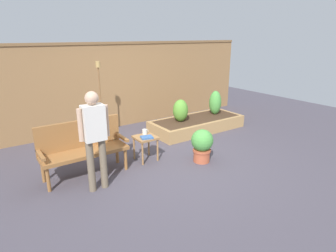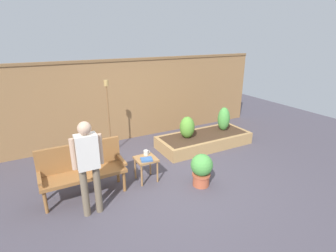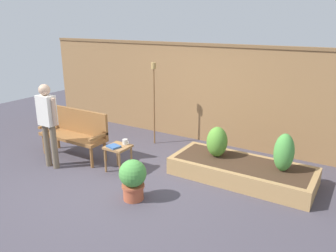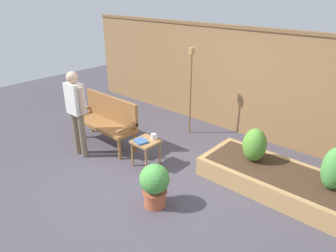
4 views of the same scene
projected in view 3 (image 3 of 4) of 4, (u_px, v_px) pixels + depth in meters
The scene contains 12 objects.
ground_plane at pixel (123, 182), 5.63m from camera, with size 14.00×14.00×0.00m, color #47424C.
fence_back at pixel (195, 92), 7.40m from camera, with size 8.40×0.14×2.16m.
garden_bench at pixel (76, 130), 6.57m from camera, with size 1.44×0.48×0.94m.
side_table at pixel (118, 150), 5.93m from camera, with size 0.40×0.40×0.48m.
cup_on_table at pixel (125, 142), 5.97m from camera, with size 0.13×0.09×0.10m.
book_on_table at pixel (114, 146), 5.85m from camera, with size 0.22×0.18×0.03m, color #38609E.
potted_boxwood at pixel (133, 178), 4.98m from camera, with size 0.42×0.42×0.64m.
raised_planter_bed at pixel (241, 171), 5.69m from camera, with size 2.40×1.00×0.30m.
shrub_near_bench at pixel (217, 142), 5.85m from camera, with size 0.37×0.37×0.54m.
shrub_far_corner at pixel (284, 152), 5.26m from camera, with size 0.32×0.32×0.63m.
tiki_torch at pixel (154, 90), 7.05m from camera, with size 0.10×0.10×1.78m.
person_by_bench at pixel (48, 119), 5.94m from camera, with size 0.47×0.20×1.56m.
Camera 3 is at (3.32, -3.92, 2.60)m, focal length 35.52 mm.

